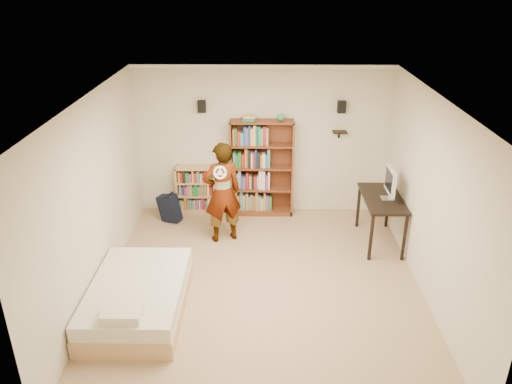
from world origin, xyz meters
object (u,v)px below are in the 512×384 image
(tall_bookshelf, at_px, (262,169))
(person, at_px, (222,193))
(computer_desk, at_px, (380,220))
(daybed, at_px, (138,294))
(low_bookshelf, at_px, (196,190))

(tall_bookshelf, relative_size, person, 1.04)
(computer_desk, height_order, person, person)
(tall_bookshelf, relative_size, computer_desk, 1.47)
(person, bearing_deg, computer_desk, 157.62)
(computer_desk, height_order, daybed, computer_desk)
(low_bookshelf, relative_size, daybed, 0.48)
(computer_desk, relative_size, daybed, 0.65)
(computer_desk, xyz_separation_m, person, (-2.58, 0.07, 0.44))
(tall_bookshelf, bearing_deg, computer_desk, -28.70)
(person, bearing_deg, daybed, 42.45)
(low_bookshelf, bearing_deg, tall_bookshelf, -1.36)
(tall_bookshelf, height_order, daybed, tall_bookshelf)
(computer_desk, distance_m, daybed, 4.03)
(tall_bookshelf, distance_m, person, 1.18)
(tall_bookshelf, relative_size, daybed, 0.95)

